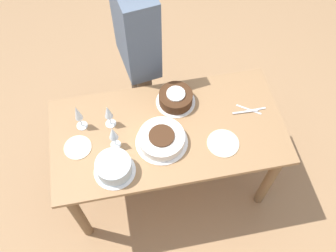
% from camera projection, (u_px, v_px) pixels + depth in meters
% --- Properties ---
extents(ground_plane, '(12.00, 12.00, 0.00)m').
position_uv_depth(ground_plane, '(168.00, 180.00, 3.01)').
color(ground_plane, '#A87F56').
extents(dining_table, '(1.47, 0.74, 0.78)m').
position_uv_depth(dining_table, '(168.00, 141.00, 2.46)').
color(dining_table, '#9E754C').
rests_on(dining_table, ground_plane).
extents(cake_center_white, '(0.32, 0.32, 0.08)m').
position_uv_depth(cake_center_white, '(162.00, 139.00, 2.27)').
color(cake_center_white, white).
rests_on(cake_center_white, dining_table).
extents(cake_front_chocolate, '(0.26, 0.26, 0.10)m').
position_uv_depth(cake_front_chocolate, '(176.00, 98.00, 2.43)').
color(cake_front_chocolate, white).
rests_on(cake_front_chocolate, dining_table).
extents(cake_back_decorated, '(0.25, 0.25, 0.11)m').
position_uv_depth(cake_back_decorated, '(114.00, 167.00, 2.16)').
color(cake_back_decorated, white).
rests_on(cake_back_decorated, dining_table).
extents(wine_glass_near, '(0.07, 0.07, 0.19)m').
position_uv_depth(wine_glass_near, '(108.00, 113.00, 2.27)').
color(wine_glass_near, silver).
rests_on(wine_glass_near, dining_table).
extents(wine_glass_far, '(0.07, 0.07, 0.21)m').
position_uv_depth(wine_glass_far, '(78.00, 114.00, 2.25)').
color(wine_glass_far, silver).
rests_on(wine_glass_far, dining_table).
extents(wine_glass_extra, '(0.06, 0.06, 0.19)m').
position_uv_depth(wine_glass_extra, '(113.00, 134.00, 2.18)').
color(wine_glass_extra, silver).
rests_on(wine_glass_extra, dining_table).
extents(dessert_plate_left, '(0.20, 0.20, 0.01)m').
position_uv_depth(dessert_plate_left, '(223.00, 143.00, 2.30)').
color(dessert_plate_left, beige).
rests_on(dessert_plate_left, dining_table).
extents(dessert_plate_right, '(0.17, 0.17, 0.01)m').
position_uv_depth(dessert_plate_right, '(78.00, 147.00, 2.28)').
color(dessert_plate_right, beige).
rests_on(dessert_plate_right, dining_table).
extents(fork_pile, '(0.23, 0.11, 0.01)m').
position_uv_depth(fork_pile, '(249.00, 110.00, 2.42)').
color(fork_pile, silver).
rests_on(fork_pile, dining_table).
extents(person_cutting, '(0.28, 0.43, 1.56)m').
position_uv_depth(person_cutting, '(137.00, 42.00, 2.52)').
color(person_cutting, '#4C4238').
rests_on(person_cutting, ground_plane).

